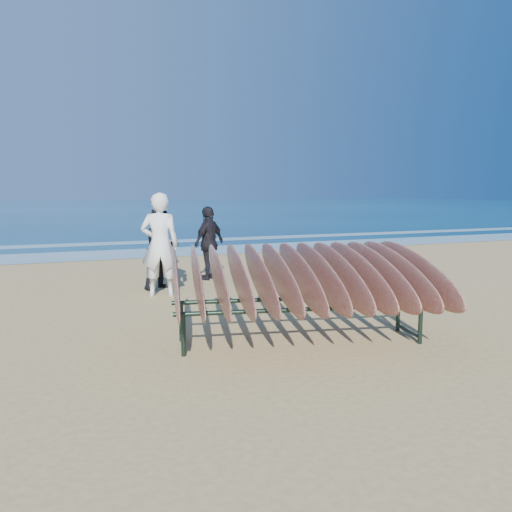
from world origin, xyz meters
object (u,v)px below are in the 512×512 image
Objects in this scene: person_dark_b at (209,243)px; person_dark_a at (162,249)px; person_white at (160,245)px; surfboard_rack at (300,277)px.

person_dark_a is at bearing -3.20° from person_dark_b.
person_white is 1.18× the size of person_dark_a.
person_dark_b reaches higher than surfboard_rack.
person_dark_b is (1.21, 0.75, -0.00)m from person_dark_a.
person_dark_a is at bearing -88.00° from person_white.
surfboard_rack is at bearing -105.08° from person_dark_a.
person_white is at bearing 116.83° from surfboard_rack.
surfboard_rack is 4.46m from person_dark_a.
person_dark_a is at bearing 112.37° from surfboard_rack.
person_dark_b is (0.50, 5.15, -0.06)m from surfboard_rack.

